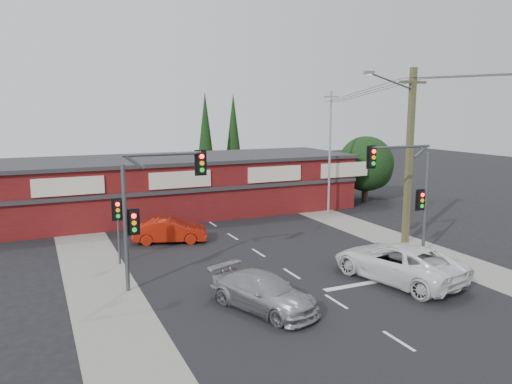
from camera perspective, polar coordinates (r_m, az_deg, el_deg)
name	(u,v)px	position (r m, az deg, el deg)	size (l,w,h in m)	color
ground	(303,281)	(23.24, 5.34, -10.06)	(120.00, 120.00, 0.00)	black
road_strip	(257,252)	(27.47, 0.15, -6.89)	(14.00, 70.00, 0.01)	black
verge_left	(96,273)	(25.33, -17.85, -8.80)	(3.00, 70.00, 0.02)	gray
verge_right	(383,236)	(31.82, 14.28, -4.89)	(3.00, 70.00, 0.02)	gray
stop_line	(385,280)	(23.95, 14.56, -9.69)	(6.50, 0.35, 0.01)	silver
white_suv	(398,262)	(23.83, 15.87, -7.70)	(2.87, 6.23, 1.73)	white
silver_suv	(263,292)	(19.84, 0.83, -11.36)	(1.97, 4.84, 1.40)	#9B9DA0
red_sedan	(170,231)	(29.71, -9.81, -4.37)	(1.49, 4.27, 1.41)	#A5190A
lane_dashes	(258,253)	(27.34, 0.28, -6.95)	(0.12, 47.30, 0.01)	silver
shop_building	(179,185)	(37.74, -8.79, 0.84)	(27.30, 8.40, 4.22)	#541012
tree_cluster	(364,167)	(43.18, 12.28, 2.84)	(5.90, 5.10, 5.50)	#2D2116
conifer_near	(205,134)	(45.39, -5.79, 6.60)	(1.80, 1.80, 9.25)	#2D2116
conifer_far	(233,132)	(48.47, -2.60, 6.83)	(1.80, 1.80, 9.25)	#2D2116
traffic_mast_left	(150,199)	(21.81, -12.05, -0.84)	(3.77, 0.27, 5.97)	#47494C
traffic_mast_right	(410,183)	(27.02, 17.16, 0.96)	(3.96, 0.27, 5.97)	#47494C
pedestal_signal	(118,217)	(25.83, -15.52, -2.82)	(0.55, 0.27, 3.38)	#47494C
utility_pole	(408,151)	(29.32, 16.95, 4.47)	(4.38, 0.59, 10.00)	brown
steel_pole	(330,151)	(36.96, 8.42, 4.68)	(1.20, 0.16, 9.00)	gray
power_lines	(496,80)	(25.49, 25.79, 11.45)	(2.01, 29.00, 1.22)	black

